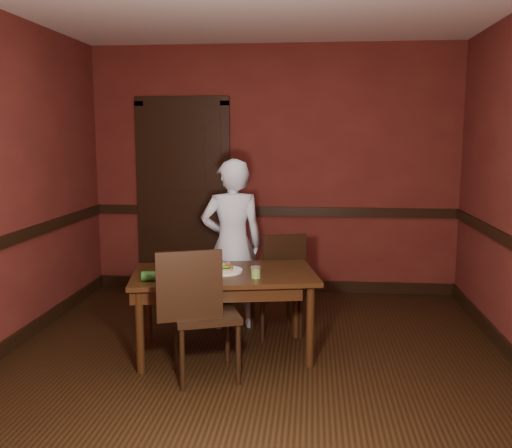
% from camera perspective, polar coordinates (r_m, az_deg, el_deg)
% --- Properties ---
extents(floor, '(4.00, 4.50, 0.01)m').
position_cam_1_polar(floor, '(4.38, -0.47, -14.43)').
color(floor, black).
rests_on(floor, ground).
extents(wall_back, '(4.00, 0.02, 2.70)m').
position_cam_1_polar(wall_back, '(6.27, 1.73, 5.38)').
color(wall_back, '#551F19').
rests_on(wall_back, ground).
extents(wall_front, '(4.00, 0.02, 2.70)m').
position_cam_1_polar(wall_front, '(1.84, -8.07, -3.22)').
color(wall_front, '#551F19').
rests_on(wall_front, ground).
extents(dado_back, '(4.00, 0.03, 0.10)m').
position_cam_1_polar(dado_back, '(6.30, 1.70, 1.29)').
color(dado_back, black).
rests_on(dado_back, ground).
extents(baseboard_back, '(4.00, 0.03, 0.12)m').
position_cam_1_polar(baseboard_back, '(6.47, 1.67, -6.11)').
color(baseboard_back, black).
rests_on(baseboard_back, ground).
extents(door, '(1.05, 0.07, 2.20)m').
position_cam_1_polar(door, '(6.41, -7.27, 3.07)').
color(door, black).
rests_on(door, ground).
extents(dining_table, '(1.55, 1.06, 0.67)m').
position_cam_1_polar(dining_table, '(4.59, -3.17, -8.89)').
color(dining_table, black).
rests_on(dining_table, floor).
extents(chair_far, '(0.52, 0.52, 0.86)m').
position_cam_1_polar(chair_far, '(5.00, 2.03, -6.24)').
color(chair_far, black).
rests_on(chair_far, floor).
extents(chair_near, '(0.58, 0.58, 0.97)m').
position_cam_1_polar(chair_near, '(4.13, -5.07, -8.76)').
color(chair_near, black).
rests_on(chair_near, floor).
extents(person, '(0.64, 0.51, 1.53)m').
position_cam_1_polar(person, '(5.10, -2.39, -2.05)').
color(person, silver).
rests_on(person, floor).
extents(sandwich_plate, '(0.29, 0.29, 0.07)m').
position_cam_1_polar(sandwich_plate, '(4.50, -3.21, -4.56)').
color(sandwich_plate, white).
rests_on(sandwich_plate, dining_table).
extents(sauce_jar, '(0.08, 0.08, 0.09)m').
position_cam_1_polar(sauce_jar, '(4.31, -0.02, -4.84)').
color(sauce_jar, olive).
rests_on(sauce_jar, dining_table).
extents(cheese_saucer, '(0.17, 0.17, 0.05)m').
position_cam_1_polar(cheese_saucer, '(4.63, -7.54, -4.24)').
color(cheese_saucer, white).
rests_on(cheese_saucer, dining_table).
extents(food_tub, '(0.18, 0.13, 0.07)m').
position_cam_1_polar(food_tub, '(4.83, -8.47, -3.52)').
color(food_tub, blue).
rests_on(food_tub, dining_table).
extents(wrapped_veg, '(0.28, 0.11, 0.08)m').
position_cam_1_polar(wrapped_veg, '(4.28, -9.56, -5.14)').
color(wrapped_veg, '#1D521A').
rests_on(wrapped_veg, dining_table).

